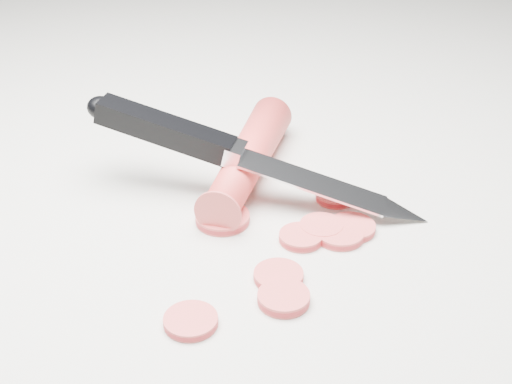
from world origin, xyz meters
TOP-DOWN VIEW (x-y plane):
  - ground at (0.00, 0.00)m, footprint 2.40×2.40m
  - carrot at (0.04, 0.03)m, footprint 0.14×0.15m
  - carrot_slice_0 at (-0.08, -0.11)m, footprint 0.03×0.03m
  - carrot_slice_1 at (0.03, -0.07)m, footprint 0.03×0.03m
  - carrot_slice_2 at (0.05, -0.06)m, footprint 0.03×0.03m
  - carrot_slice_3 at (0.05, -0.08)m, footprint 0.04×0.04m
  - carrot_slice_4 at (0.08, -0.03)m, footprint 0.03×0.03m
  - carrot_slice_5 at (-0.01, -0.02)m, footprint 0.04×0.04m
  - carrot_slice_6 at (-0.02, -0.12)m, footprint 0.03×0.03m
  - carrot_slice_7 at (-0.01, -0.10)m, footprint 0.03×0.03m
  - carrot_slice_8 at (0.07, -0.07)m, footprint 0.04×0.04m
  - kitchen_knife at (0.02, 0.00)m, footprint 0.22×0.21m

SIDE VIEW (x-z plane):
  - ground at x=0.00m, z-range 0.00..0.00m
  - carrot_slice_8 at x=0.07m, z-range 0.00..0.01m
  - carrot_slice_0 at x=-0.08m, z-range 0.00..0.01m
  - carrot_slice_7 at x=-0.01m, z-range 0.00..0.01m
  - carrot_slice_3 at x=0.05m, z-range 0.00..0.01m
  - carrot_slice_1 at x=0.03m, z-range 0.00..0.01m
  - carrot_slice_4 at x=0.08m, z-range 0.00..0.01m
  - carrot_slice_2 at x=0.05m, z-range 0.00..0.01m
  - carrot_slice_5 at x=-0.01m, z-range 0.00..0.01m
  - carrot_slice_6 at x=-0.02m, z-range 0.00..0.01m
  - carrot at x=0.04m, z-range 0.00..0.03m
  - kitchen_knife at x=0.02m, z-range 0.00..0.08m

